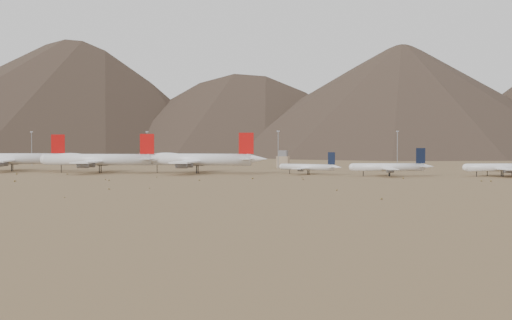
% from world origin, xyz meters
% --- Properties ---
extents(ground, '(3000.00, 3000.00, 0.00)m').
position_xyz_m(ground, '(0.00, 0.00, 0.00)').
color(ground, olive).
rests_on(ground, ground).
extents(mountain_ridge, '(4400.00, 1000.00, 300.00)m').
position_xyz_m(mountain_ridge, '(0.00, 900.00, 150.00)').
color(mountain_ridge, '#4E3D2F').
rests_on(mountain_ridge, ground).
extents(widebody_west, '(74.60, 59.18, 22.86)m').
position_xyz_m(widebody_west, '(-126.45, 32.18, 7.88)').
color(widebody_west, white).
rests_on(widebody_west, ground).
extents(widebody_centre, '(77.57, 60.16, 23.09)m').
position_xyz_m(widebody_centre, '(-63.81, 24.91, 7.96)').
color(widebody_centre, white).
rests_on(widebody_centre, ground).
extents(widebody_east, '(79.91, 61.32, 23.72)m').
position_xyz_m(widebody_east, '(-5.87, 32.21, 8.18)').
color(widebody_east, white).
rests_on(widebody_east, ground).
extents(narrowbody_a, '(37.59, 27.86, 12.75)m').
position_xyz_m(narrowbody_a, '(60.88, 33.72, 4.14)').
color(narrowbody_a, white).
rests_on(narrowbody_a, ground).
extents(narrowbody_b, '(45.31, 33.40, 15.24)m').
position_xyz_m(narrowbody_b, '(106.63, 23.48, 4.95)').
color(narrowbody_b, white).
rests_on(narrowbody_b, ground).
extents(narrowbody_c, '(44.51, 33.14, 15.23)m').
position_xyz_m(narrowbody_c, '(165.64, 33.65, 4.94)').
color(narrowbody_c, white).
rests_on(narrowbody_c, ground).
extents(control_tower, '(8.00, 8.00, 12.00)m').
position_xyz_m(control_tower, '(30.00, 120.00, 5.32)').
color(control_tower, tan).
rests_on(control_tower, ground).
extents(mast_far_west, '(2.00, 0.60, 25.70)m').
position_xyz_m(mast_far_west, '(-162.04, 118.70, 14.20)').
color(mast_far_west, gray).
rests_on(mast_far_west, ground).
extents(mast_west, '(2.00, 0.60, 25.70)m').
position_xyz_m(mast_west, '(-74.77, 131.48, 14.20)').
color(mast_west, gray).
rests_on(mast_west, ground).
extents(mast_centre, '(2.00, 0.60, 25.70)m').
position_xyz_m(mast_centre, '(29.10, 106.74, 14.20)').
color(mast_centre, gray).
rests_on(mast_centre, ground).
extents(mast_east, '(2.00, 0.60, 25.70)m').
position_xyz_m(mast_east, '(107.67, 134.25, 14.20)').
color(mast_east, gray).
rests_on(mast_east, ground).
extents(desert_scrub, '(426.01, 183.39, 0.93)m').
position_xyz_m(desert_scrub, '(13.83, -70.90, 0.32)').
color(desert_scrub, olive).
rests_on(desert_scrub, ground).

